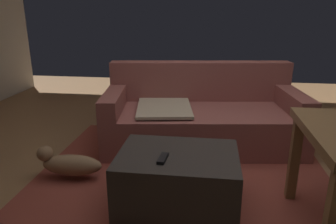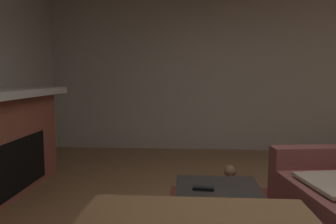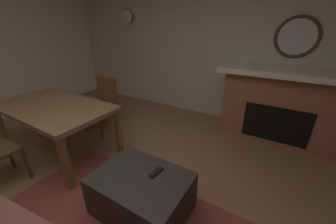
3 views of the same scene
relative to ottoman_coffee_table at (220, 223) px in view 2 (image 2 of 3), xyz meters
name	(u,v)px [view 2 (image 2 of 3)]	position (x,y,z in m)	size (l,w,h in m)	color
wall_left	(222,69)	(-3.27, 0.36, 1.20)	(0.12, 6.45, 2.82)	beige
ottoman_coffee_table	(220,223)	(0.00, 0.00, 0.00)	(0.88, 0.65, 0.43)	#2D2826
tv_remote	(203,189)	(-0.10, -0.12, 0.23)	(0.05, 0.16, 0.02)	black
small_dog	(234,185)	(-0.98, 0.25, -0.06)	(0.57, 0.21, 0.26)	#8C6B4C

